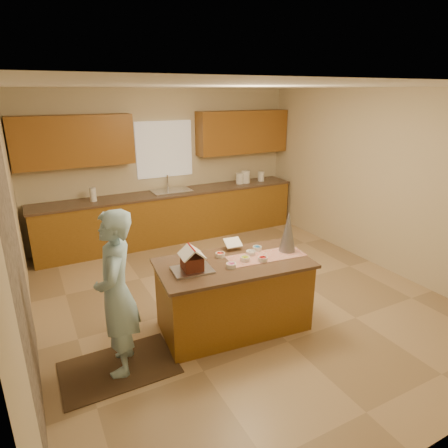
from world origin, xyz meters
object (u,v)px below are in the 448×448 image
Objects in this scene: tinsel_tree at (288,231)px; boy at (117,294)px; gingerbread_house at (192,261)px; island_base at (233,296)px.

tinsel_tree is 2.06m from boy.
island_base is at bearing -0.52° from gingerbread_house.
boy is (-1.33, -0.11, 0.44)m from island_base.
boy reaches higher than island_base.
boy is at bearing -172.05° from gingerbread_house.
island_base is 0.99m from tinsel_tree.
island_base is at bearing 177.95° from tinsel_tree.
boy reaches higher than tinsel_tree.
island_base is 3.27× the size of tinsel_tree.
boy is (-2.04, -0.09, -0.25)m from tinsel_tree.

